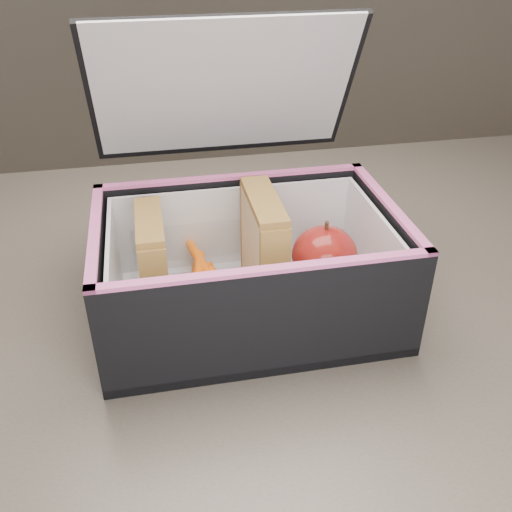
{
  "coord_description": "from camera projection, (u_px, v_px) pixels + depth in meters",
  "views": [
    {
      "loc": [
        -0.15,
        -0.52,
        1.13
      ],
      "look_at": [
        -0.05,
        -0.03,
        0.81
      ],
      "focal_mm": 40.0,
      "sensor_mm": 36.0,
      "label": 1
    }
  ],
  "objects": [
    {
      "name": "sandwich_left",
      "position": [
        154.0,
        263.0,
        0.58
      ],
      "size": [
        0.03,
        0.09,
        0.1
      ],
      "color": "tan",
      "rests_on": "plastic_tub"
    },
    {
      "name": "carrot_sticks",
      "position": [
        208.0,
        284.0,
        0.61
      ],
      "size": [
        0.05,
        0.15,
        0.03
      ],
      "color": "orange",
      "rests_on": "plastic_tub"
    },
    {
      "name": "kitchen_table",
      "position": [
        289.0,
        345.0,
        0.71
      ],
      "size": [
        1.2,
        0.8,
        0.75
      ],
      "color": "#64594D",
      "rests_on": "ground"
    },
    {
      "name": "paper_napkin",
      "position": [
        319.0,
        285.0,
        0.63
      ],
      "size": [
        0.1,
        0.1,
        0.01
      ],
      "primitive_type": "cube",
      "rotation": [
        0.0,
        0.0,
        -0.42
      ],
      "color": "white",
      "rests_on": "lunch_bag"
    },
    {
      "name": "red_apple",
      "position": [
        324.0,
        256.0,
        0.61
      ],
      "size": [
        0.09,
        0.09,
        0.08
      ],
      "rotation": [
        0.0,
        0.0,
        -0.39
      ],
      "color": "maroon",
      "rests_on": "paper_napkin"
    },
    {
      "name": "plastic_tub",
      "position": [
        210.0,
        275.0,
        0.6
      ],
      "size": [
        0.16,
        0.11,
        0.06
      ],
      "primitive_type": null,
      "color": "white",
      "rests_on": "lunch_bag"
    },
    {
      "name": "lunch_bag",
      "position": [
        247.0,
        259.0,
        0.59
      ],
      "size": [
        0.3,
        0.29,
        0.29
      ],
      "color": "black",
      "rests_on": "kitchen_table"
    },
    {
      "name": "sandwich_right",
      "position": [
        263.0,
        248.0,
        0.59
      ],
      "size": [
        0.03,
        0.1,
        0.12
      ],
      "color": "tan",
      "rests_on": "plastic_tub"
    }
  ]
}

